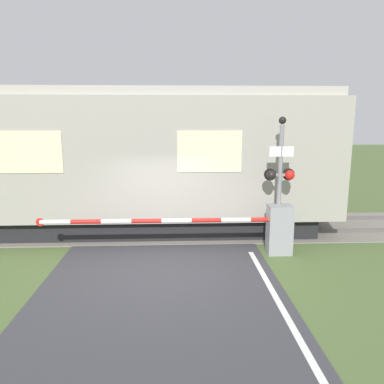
# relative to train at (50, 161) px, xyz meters

# --- Properties ---
(ground_plane) EXTENTS (80.00, 80.00, 0.00)m
(ground_plane) POSITION_rel_train_xyz_m (3.40, -3.24, -2.14)
(ground_plane) COLOR #4C6033
(track_bed) EXTENTS (36.00, 3.20, 0.13)m
(track_bed) POSITION_rel_train_xyz_m (3.40, 0.00, -2.12)
(track_bed) COLOR slate
(track_bed) RESTS_ON ground_plane
(train) EXTENTS (16.75, 3.12, 4.20)m
(train) POSITION_rel_train_xyz_m (0.00, 0.00, 0.00)
(train) COLOR black
(train) RESTS_ON ground_plane
(crossing_barrier) EXTENTS (6.31, 0.44, 1.25)m
(crossing_barrier) POSITION_rel_train_xyz_m (5.79, -2.30, -1.47)
(crossing_barrier) COLOR gray
(crossing_barrier) RESTS_ON ground_plane
(signal_post) EXTENTS (0.77, 0.26, 3.42)m
(signal_post) POSITION_rel_train_xyz_m (6.31, -2.18, -0.20)
(signal_post) COLOR gray
(signal_post) RESTS_ON ground_plane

